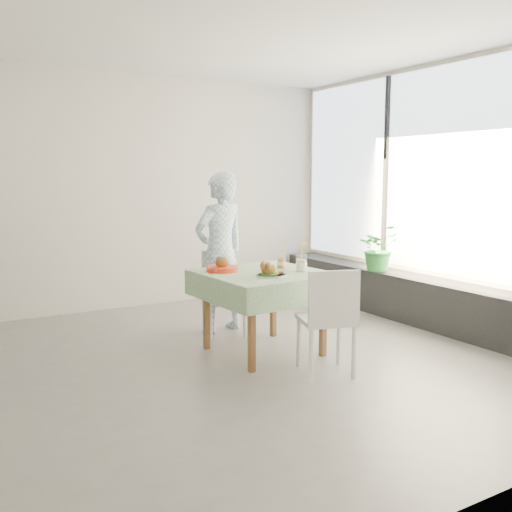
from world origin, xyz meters
TOP-DOWN VIEW (x-y plane):
  - floor at (0.00, 0.00)m, footprint 6.00×6.00m
  - ceiling at (0.00, 0.00)m, footprint 6.00×6.00m
  - wall_back at (0.00, 2.50)m, footprint 6.00×0.02m
  - wall_front at (0.00, -2.50)m, footprint 6.00×0.02m
  - wall_right at (3.00, 0.00)m, footprint 0.02×5.00m
  - window_pane at (2.97, 0.00)m, footprint 0.01×4.80m
  - window_ledge at (2.80, 0.00)m, footprint 0.40×4.80m
  - cafe_table at (0.77, 0.10)m, footprint 1.10×1.10m
  - chair_far at (0.75, 0.83)m, footprint 0.49×0.49m
  - chair_near at (0.93, -0.63)m, footprint 0.52×0.52m
  - diner at (0.77, 0.96)m, footprint 0.66×0.50m
  - main_dish at (0.70, -0.12)m, footprint 0.28×0.28m
  - juice_cup_orange at (1.02, 0.18)m, footprint 0.09×0.09m
  - juice_cup_lemonade at (1.09, -0.03)m, footprint 0.11×0.11m
  - second_dish at (0.47, 0.32)m, footprint 0.28×0.28m
  - potted_plant at (2.70, 0.72)m, footprint 0.52×0.46m

SIDE VIEW (x-z plane):
  - floor at x=0.00m, z-range 0.00..0.00m
  - window_ledge at x=2.80m, z-range 0.00..0.50m
  - chair_far at x=0.75m, z-range -0.16..0.68m
  - chair_near at x=0.93m, z-range -0.17..0.71m
  - cafe_table at x=0.77m, z-range 0.09..0.83m
  - potted_plant at x=2.70m, z-range 0.50..1.04m
  - second_dish at x=0.47m, z-range 0.71..0.85m
  - main_dish at x=0.70m, z-range 0.72..0.86m
  - juice_cup_orange at x=1.02m, z-range 0.67..0.93m
  - juice_cup_lemonade at x=1.09m, z-range 0.66..0.96m
  - diner at x=0.77m, z-range 0.00..1.64m
  - wall_back at x=0.00m, z-range 0.00..2.80m
  - wall_front at x=0.00m, z-range 0.00..2.80m
  - wall_right at x=3.00m, z-range 0.00..2.80m
  - window_pane at x=2.97m, z-range 0.56..2.74m
  - ceiling at x=0.00m, z-range 2.80..2.80m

